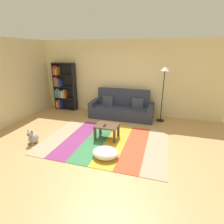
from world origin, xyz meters
TOP-DOWN VIEW (x-y plane):
  - ground_plane at (0.00, 0.00)m, footprint 14.00×14.00m
  - back_wall at (0.00, 2.55)m, footprint 6.80×0.10m
  - left_wall at (-3.40, 0.75)m, footprint 0.10×5.50m
  - rug at (-0.02, 0.06)m, footprint 3.25×2.29m
  - couch at (-0.04, 2.02)m, footprint 2.26×0.80m
  - bookshelf at (-2.58, 2.31)m, footprint 0.90×0.28m
  - coffee_table at (-0.03, 0.28)m, footprint 0.62×0.49m
  - pouf at (0.23, -0.62)m, footprint 0.60×0.51m
  - dog at (-1.81, -0.54)m, footprint 0.22×0.35m
  - standing_lamp at (1.33, 2.05)m, footprint 0.32×0.32m
  - tv_remote at (-0.07, 0.20)m, footprint 0.05×0.15m

SIDE VIEW (x-z plane):
  - ground_plane at x=0.00m, z-range 0.00..0.00m
  - rug at x=-0.02m, z-range 0.00..0.01m
  - pouf at x=0.23m, z-range 0.01..0.23m
  - dog at x=-1.81m, z-range -0.04..0.36m
  - coffee_table at x=-0.03m, z-range 0.13..0.52m
  - couch at x=-0.04m, z-range -0.16..0.84m
  - tv_remote at x=-0.07m, z-range 0.40..0.42m
  - bookshelf at x=-2.58m, z-range -0.04..1.83m
  - back_wall at x=0.00m, z-range 0.00..2.70m
  - left_wall at x=-3.40m, z-range 0.00..2.70m
  - standing_lamp at x=1.33m, z-range 0.62..2.47m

